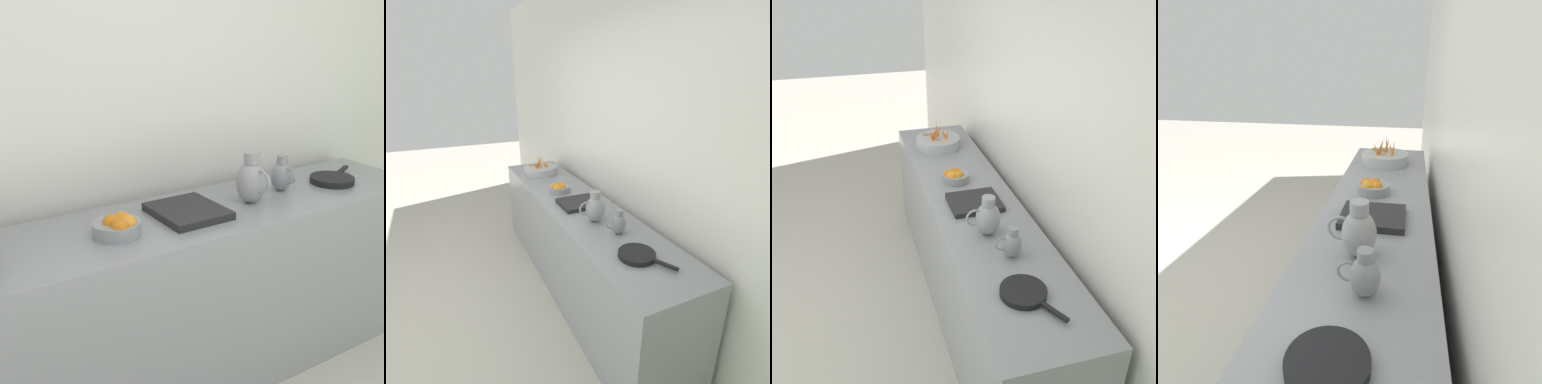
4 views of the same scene
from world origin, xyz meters
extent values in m
plane|color=#B7B2A5|center=(0.00, 0.00, 0.00)|extent=(14.84, 14.84, 0.00)
cube|color=white|center=(-1.95, 0.40, 1.50)|extent=(0.10, 7.95, 3.00)
cube|color=gray|center=(-1.54, -0.10, 0.45)|extent=(0.61, 2.89, 0.90)
cylinder|color=#ADAFB5|center=(-1.51, -1.07, 0.94)|extent=(0.38, 0.38, 0.09)
torus|color=#ADAFB5|center=(-1.51, -1.07, 0.90)|extent=(0.22, 0.22, 0.01)
cone|color=orange|center=(-1.58, -1.00, 1.03)|extent=(0.06, 0.06, 0.15)
cone|color=orange|center=(-1.52, -1.09, 1.03)|extent=(0.08, 0.09, 0.15)
cone|color=orange|center=(-1.48, -1.03, 1.03)|extent=(0.09, 0.08, 0.17)
cone|color=orange|center=(-1.56, -1.06, 1.02)|extent=(0.07, 0.03, 0.11)
cone|color=orange|center=(-1.44, -1.01, 1.02)|extent=(0.07, 0.03, 0.12)
cone|color=orange|center=(-1.52, -1.13, 1.03)|extent=(0.04, 0.05, 0.16)
ellipsoid|color=#9E7F56|center=(-1.50, -1.01, 0.98)|extent=(0.05, 0.04, 0.04)
ellipsoid|color=#9E7F56|center=(-1.42, -1.15, 0.98)|extent=(0.05, 0.04, 0.04)
ellipsoid|color=#9E7F56|center=(-1.47, -1.14, 0.98)|extent=(0.06, 0.05, 0.04)
cylinder|color=gray|center=(-1.49, -0.40, 0.93)|extent=(0.20, 0.20, 0.06)
sphere|color=orange|center=(-1.46, -0.37, 0.95)|extent=(0.08, 0.08, 0.08)
sphere|color=orange|center=(-1.51, -0.37, 0.95)|extent=(0.07, 0.07, 0.07)
sphere|color=orange|center=(-1.50, -0.42, 0.95)|extent=(0.08, 0.08, 0.08)
sphere|color=orange|center=(-1.44, -0.41, 0.95)|extent=(0.07, 0.07, 0.07)
sphere|color=orange|center=(-1.49, -0.41, 0.95)|extent=(0.07, 0.07, 0.07)
ellipsoid|color=#939399|center=(-1.51, 0.32, 1.00)|extent=(0.15, 0.15, 0.21)
cylinder|color=#939399|center=(-1.51, 0.32, 1.12)|extent=(0.08, 0.08, 0.06)
torus|color=#939399|center=(-1.43, 0.32, 1.02)|extent=(0.11, 0.01, 0.11)
ellipsoid|color=gray|center=(-1.57, 0.58, 0.97)|extent=(0.11, 0.11, 0.15)
cylinder|color=gray|center=(-1.57, 0.58, 1.06)|extent=(0.06, 0.06, 0.04)
torus|color=gray|center=(-1.51, 0.58, 0.99)|extent=(0.08, 0.01, 0.08)
cube|color=#232326|center=(-1.53, -0.03, 0.91)|extent=(0.34, 0.30, 0.04)
cylinder|color=black|center=(-1.51, 0.89, 0.91)|extent=(0.24, 0.24, 0.03)
cube|color=black|center=(-1.60, 1.07, 0.92)|extent=(0.09, 0.15, 0.02)
camera|label=1|loc=(0.37, -1.24, 1.78)|focal=49.06mm
camera|label=2|loc=(-0.46, 2.27, 1.99)|focal=28.71mm
camera|label=3|loc=(-0.76, 2.49, 2.44)|focal=42.14mm
camera|label=4|loc=(-1.68, 1.53, 1.68)|focal=30.59mm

